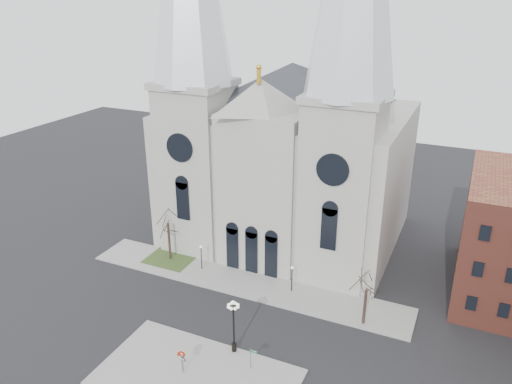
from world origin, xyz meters
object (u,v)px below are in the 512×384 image
at_px(globe_lamp, 234,320).
at_px(street_name_sign, 251,357).
at_px(stop_sign, 182,356).
at_px(one_way_sign, 183,361).

relative_size(globe_lamp, street_name_sign, 2.61).
bearing_deg(stop_sign, street_name_sign, 29.68).
relative_size(stop_sign, globe_lamp, 0.41).
bearing_deg(one_way_sign, stop_sign, 163.07).
bearing_deg(one_way_sign, street_name_sign, 48.40).
relative_size(globe_lamp, one_way_sign, 3.02).
xyz_separation_m(stop_sign, globe_lamp, (3.07, 4.46, 1.91)).
height_order(stop_sign, globe_lamp, globe_lamp).
distance_m(one_way_sign, street_name_sign, 6.24).
bearing_deg(street_name_sign, globe_lamp, 145.68).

